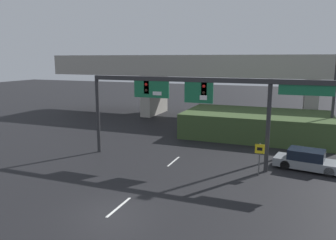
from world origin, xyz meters
The scene contains 7 objects.
ground_plane centered at (0.00, 0.00, 0.00)m, with size 160.00×160.00×0.00m, color black.
lane_markings centered at (0.00, 12.79, 0.00)m, with size 0.14×26.57×0.01m.
signal_gantry centered at (1.25, 8.96, 5.04)m, with size 16.99×0.44×6.16m.
speed_limit_sign centered at (6.14, 8.01, 1.40)m, with size 0.60×0.11×2.13m.
overpass_bridge centered at (0.00, 27.49, 5.70)m, with size 45.71×7.68×7.85m.
grass_embankment centered at (4.71, 19.13, 1.18)m, with size 13.54×7.69×2.35m.
parked_sedan_near_right centered at (9.11, 10.42, 0.64)m, with size 4.62×2.49×1.38m.
Camera 1 is at (7.96, -12.89, 7.46)m, focal length 35.00 mm.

